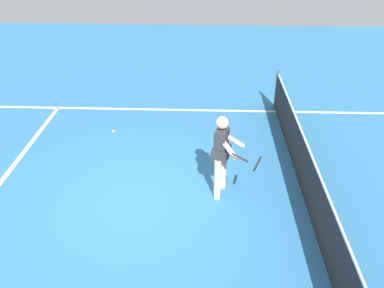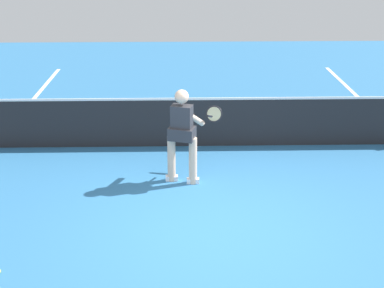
% 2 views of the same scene
% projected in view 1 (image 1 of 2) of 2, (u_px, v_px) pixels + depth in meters
% --- Properties ---
extents(ground_plane, '(26.36, 26.36, 0.00)m').
position_uv_depth(ground_plane, '(139.00, 201.00, 7.48)').
color(ground_plane, teal).
extents(sideline_left_marking, '(0.10, 18.27, 0.01)m').
position_uv_depth(sideline_left_marking, '(161.00, 109.00, 10.89)').
color(sideline_left_marking, white).
rests_on(sideline_left_marking, ground).
extents(court_net, '(8.56, 0.08, 1.03)m').
position_uv_depth(court_net, '(310.00, 183.00, 7.13)').
color(court_net, '#4C4C51').
rests_on(court_net, ground).
extents(tennis_player, '(0.96, 0.88, 1.55)m').
position_uv_depth(tennis_player, '(223.00, 153.00, 7.32)').
color(tennis_player, beige).
rests_on(tennis_player, ground).
extents(tennis_ball_near, '(0.07, 0.07, 0.07)m').
position_uv_depth(tennis_ball_near, '(113.00, 131.00, 9.76)').
color(tennis_ball_near, '#D1E533').
rests_on(tennis_ball_near, ground).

